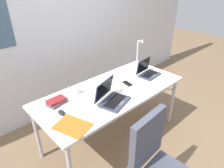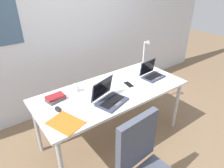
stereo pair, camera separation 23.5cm
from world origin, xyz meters
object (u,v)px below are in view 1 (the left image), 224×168
at_px(computer_mouse, 61,113).
at_px(book_stack, 57,102).
at_px(coffee_mug, 76,90).
at_px(laptop_back_left, 112,98).
at_px(cell_phone, 127,84).
at_px(laptop_center, 148,72).
at_px(desk_lamp, 139,52).
at_px(paper_folder_front_right, 73,126).

xyz_separation_m(computer_mouse, book_stack, (0.05, 0.19, 0.01)).
bearing_deg(coffee_mug, laptop_back_left, -65.46).
distance_m(cell_phone, coffee_mug, 0.64).
bearing_deg(cell_phone, laptop_center, 5.97).
bearing_deg(desk_lamp, book_stack, -176.40).
bearing_deg(cell_phone, book_stack, 174.24).
distance_m(laptop_back_left, paper_folder_front_right, 0.53).
bearing_deg(coffee_mug, cell_phone, -22.41).
bearing_deg(laptop_center, cell_phone, 178.10).
xyz_separation_m(laptop_back_left, book_stack, (-0.45, 0.36, -0.02)).
distance_m(desk_lamp, laptop_back_left, 1.08).
bearing_deg(laptop_center, book_stack, 169.90).
xyz_separation_m(paper_folder_front_right, coffee_mug, (0.35, 0.45, 0.04)).
xyz_separation_m(laptop_back_left, coffee_mug, (-0.18, 0.40, -0.00)).
bearing_deg(coffee_mug, desk_lamp, 2.72).
distance_m(book_stack, paper_folder_front_right, 0.42).
bearing_deg(paper_folder_front_right, computer_mouse, 83.89).
bearing_deg(laptop_center, desk_lamp, 60.00).
bearing_deg(laptop_center, coffee_mug, 165.24).
height_order(book_stack, paper_folder_front_right, book_stack).
distance_m(laptop_center, computer_mouse, 1.29).
xyz_separation_m(laptop_center, laptop_back_left, (-0.79, -0.14, 0.00)).
height_order(laptop_back_left, paper_folder_front_right, laptop_back_left).
xyz_separation_m(laptop_center, paper_folder_front_right, (-1.32, -0.19, -0.04)).
distance_m(desk_lamp, computer_mouse, 1.51).
xyz_separation_m(desk_lamp, coffee_mug, (-1.15, -0.05, -0.15)).
height_order(computer_mouse, coffee_mug, coffee_mug).
bearing_deg(laptop_back_left, laptop_center, 10.09).
relative_size(laptop_back_left, cell_phone, 2.87).
bearing_deg(desk_lamp, laptop_back_left, -155.05).
bearing_deg(laptop_center, laptop_back_left, -169.91).
height_order(laptop_center, paper_folder_front_right, laptop_center).
relative_size(laptop_back_left, computer_mouse, 4.07).
bearing_deg(desk_lamp, laptop_center, -120.00).
height_order(laptop_center, cell_phone, laptop_center).
xyz_separation_m(desk_lamp, laptop_back_left, (-0.97, -0.45, -0.15)).
bearing_deg(book_stack, computer_mouse, -106.39).
bearing_deg(paper_folder_front_right, cell_phone, 12.35).
relative_size(laptop_back_left, coffee_mug, 3.46).
height_order(desk_lamp, cell_phone, desk_lamp).
bearing_deg(cell_phone, desk_lamp, 35.84).
distance_m(laptop_back_left, book_stack, 0.58).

